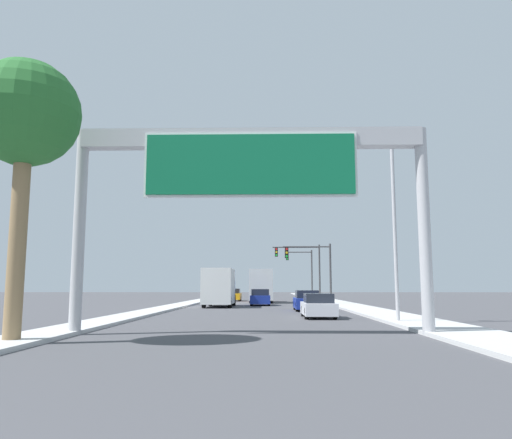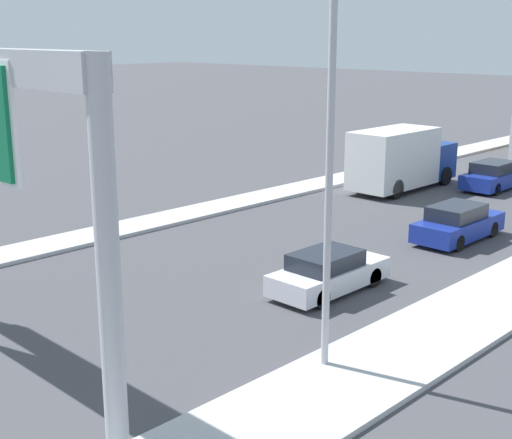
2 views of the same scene
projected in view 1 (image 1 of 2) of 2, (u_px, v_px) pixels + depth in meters
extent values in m
cube|color=#BCBCBC|center=(327.00, 300.00, 59.54)|extent=(3.00, 120.00, 0.15)
cube|color=#BCBCBC|center=(202.00, 300.00, 59.86)|extent=(2.00, 120.00, 0.15)
cylinder|color=#B2B2B7|center=(79.00, 230.00, 18.73)|extent=(0.45, 0.45, 7.71)
cylinder|color=#B2B2B7|center=(424.00, 229.00, 18.45)|extent=(0.45, 0.45, 7.71)
cube|color=#B2B2B7|center=(251.00, 139.00, 19.06)|extent=(12.90, 0.60, 0.70)
cube|color=white|center=(250.00, 165.00, 18.61)|extent=(7.96, 0.08, 2.48)
cube|color=#0F6B42|center=(250.00, 164.00, 18.56)|extent=(7.76, 0.16, 2.28)
cube|color=navy|center=(260.00, 299.00, 46.42)|extent=(1.82, 4.48, 0.75)
cube|color=#1E232D|center=(260.00, 292.00, 46.29)|extent=(1.60, 2.33, 0.57)
cylinder|color=black|center=(252.00, 301.00, 47.78)|extent=(0.22, 0.64, 0.64)
cylinder|color=black|center=(269.00, 301.00, 47.75)|extent=(0.22, 0.64, 0.64)
cylinder|color=black|center=(251.00, 302.00, 45.03)|extent=(0.22, 0.64, 0.64)
cylinder|color=black|center=(269.00, 302.00, 45.00)|extent=(0.22, 0.64, 0.64)
cube|color=navy|center=(307.00, 303.00, 36.29)|extent=(1.76, 4.46, 0.74)
cube|color=#1E232D|center=(307.00, 294.00, 36.16)|extent=(1.55, 2.32, 0.56)
cylinder|color=black|center=(295.00, 305.00, 37.65)|extent=(0.22, 0.64, 0.64)
cylinder|color=black|center=(315.00, 306.00, 37.62)|extent=(0.22, 0.64, 0.64)
cylinder|color=black|center=(297.00, 307.00, 34.91)|extent=(0.22, 0.64, 0.64)
cylinder|color=black|center=(319.00, 307.00, 34.88)|extent=(0.22, 0.64, 0.64)
cube|color=silver|center=(318.00, 309.00, 28.16)|extent=(1.73, 4.31, 0.67)
cube|color=#1E232D|center=(318.00, 298.00, 28.03)|extent=(1.52, 2.24, 0.52)
cylinder|color=black|center=(303.00, 311.00, 29.48)|extent=(0.22, 0.64, 0.64)
cylinder|color=black|center=(329.00, 311.00, 29.45)|extent=(0.22, 0.64, 0.64)
cylinder|color=black|center=(307.00, 313.00, 26.83)|extent=(0.22, 0.64, 0.64)
cylinder|color=black|center=(335.00, 313.00, 26.80)|extent=(0.22, 0.64, 0.64)
cube|color=gold|center=(233.00, 296.00, 60.30)|extent=(1.89, 4.25, 0.74)
cube|color=#1E232D|center=(233.00, 291.00, 60.17)|extent=(1.66, 2.21, 0.56)
cylinder|color=black|center=(227.00, 298.00, 61.59)|extent=(0.22, 0.64, 0.64)
cylinder|color=black|center=(240.00, 298.00, 61.56)|extent=(0.22, 0.64, 0.64)
cylinder|color=black|center=(225.00, 299.00, 58.98)|extent=(0.22, 0.64, 0.64)
cylinder|color=black|center=(239.00, 299.00, 58.94)|extent=(0.22, 0.64, 0.64)
cube|color=navy|center=(222.00, 292.00, 45.82)|extent=(2.25, 2.00, 1.91)
cube|color=silver|center=(219.00, 286.00, 42.36)|extent=(2.44, 5.13, 2.95)
cylinder|color=black|center=(210.00, 300.00, 45.65)|extent=(0.28, 1.00, 1.00)
cylinder|color=black|center=(234.00, 300.00, 45.60)|extent=(0.28, 1.00, 1.00)
cylinder|color=black|center=(204.00, 302.00, 40.94)|extent=(0.28, 1.00, 1.00)
cylinder|color=black|center=(230.00, 302.00, 40.89)|extent=(0.28, 1.00, 1.00)
cube|color=red|center=(262.00, 290.00, 57.67)|extent=(2.27, 2.34, 2.10)
cube|color=silver|center=(261.00, 285.00, 53.61)|extent=(2.46, 6.01, 3.22)
cylinder|color=black|center=(252.00, 297.00, 57.47)|extent=(0.28, 1.00, 1.00)
cylinder|color=black|center=(271.00, 297.00, 57.42)|extent=(0.28, 1.00, 1.00)
cylinder|color=black|center=(251.00, 298.00, 51.96)|extent=(0.28, 1.00, 1.00)
cylinder|color=black|center=(272.00, 298.00, 51.91)|extent=(0.28, 1.00, 1.00)
cylinder|color=#3D3D3F|center=(331.00, 274.00, 48.05)|extent=(0.20, 0.20, 5.87)
cylinder|color=#3D3D3F|center=(306.00, 247.00, 48.45)|extent=(4.58, 0.14, 0.14)
cube|color=black|center=(287.00, 253.00, 48.41)|extent=(0.35, 0.28, 1.05)
cylinder|color=red|center=(287.00, 249.00, 48.30)|extent=(0.22, 0.04, 0.22)
cylinder|color=yellow|center=(287.00, 253.00, 48.26)|extent=(0.22, 0.04, 0.22)
cylinder|color=green|center=(287.00, 256.00, 48.21)|extent=(0.22, 0.04, 0.22)
cylinder|color=#3D3D3F|center=(320.00, 273.00, 58.01)|extent=(0.20, 0.20, 6.60)
cylinder|color=#3D3D3F|center=(296.00, 247.00, 58.47)|extent=(5.46, 0.14, 0.14)
cube|color=black|center=(276.00, 252.00, 58.44)|extent=(0.35, 0.28, 1.05)
cylinder|color=red|center=(276.00, 249.00, 58.33)|extent=(0.22, 0.04, 0.22)
cylinder|color=yellow|center=(276.00, 252.00, 58.28)|extent=(0.22, 0.04, 0.22)
cylinder|color=green|center=(276.00, 255.00, 58.23)|extent=(0.22, 0.04, 0.22)
cylinder|color=#3D3D3F|center=(312.00, 274.00, 67.92)|extent=(0.20, 0.20, 6.71)
cylinder|color=#3D3D3F|center=(298.00, 252.00, 68.37)|extent=(3.62, 0.14, 0.14)
cube|color=black|center=(287.00, 256.00, 68.32)|extent=(0.35, 0.28, 1.05)
cylinder|color=red|center=(287.00, 254.00, 68.21)|extent=(0.22, 0.04, 0.22)
cylinder|color=yellow|center=(287.00, 256.00, 68.17)|extent=(0.22, 0.04, 0.22)
cylinder|color=green|center=(287.00, 259.00, 68.12)|extent=(0.22, 0.04, 0.22)
cylinder|color=#8C704C|center=(19.00, 225.00, 15.70)|extent=(0.54, 0.54, 7.35)
sphere|color=#286B2D|center=(26.00, 113.00, 16.19)|extent=(3.49, 3.49, 3.49)
cylinder|color=#B2B2B7|center=(395.00, 224.00, 24.32)|extent=(0.18, 0.18, 9.60)
cylinder|color=#B2B2B7|center=(371.00, 132.00, 24.96)|extent=(1.99, 0.12, 0.12)
cube|color=#B2B2A8|center=(351.00, 134.00, 24.97)|extent=(0.60, 0.28, 0.20)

